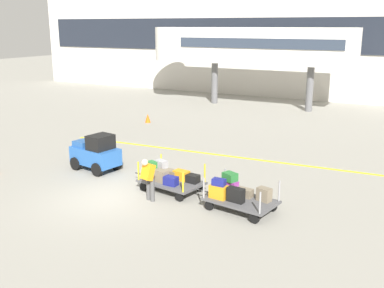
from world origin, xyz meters
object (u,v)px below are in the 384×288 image
Objects in this scene: baggage_cart_middle at (237,194)px; baggage_tug at (96,153)px; baggage_cart_lead at (170,177)px; baggage_handler at (149,178)px; safety_cone_near at (148,118)px.

baggage_tug is at bearing 170.73° from baggage_cart_middle.
baggage_cart_middle is at bearing -9.60° from baggage_cart_lead.
baggage_handler is (3.90, -1.88, 0.11)m from baggage_tug.
baggage_tug is 7.01m from baggage_cart_middle.
baggage_cart_lead is at bearing 170.40° from baggage_cart_middle.
baggage_handler reaches higher than baggage_cart_middle.
baggage_tug is 1.44× the size of baggage_handler.
safety_cone_near is (-3.39, 9.11, -0.48)m from baggage_tug.
baggage_handler reaches higher than safety_cone_near.
baggage_cart_lead is 5.60× the size of safety_cone_near.
baggage_tug reaches higher than safety_cone_near.
baggage_handler is at bearing -95.03° from baggage_cart_lead.
baggage_handler is (-0.11, -1.24, 0.35)m from baggage_cart_lead.
safety_cone_near is (-10.30, 10.23, -0.26)m from baggage_cart_middle.
baggage_tug is 4.09× the size of safety_cone_near.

